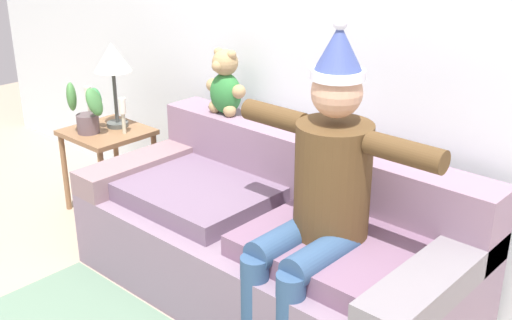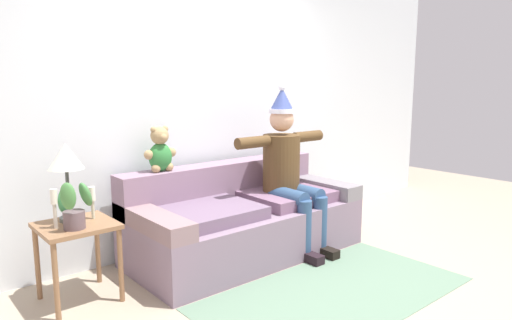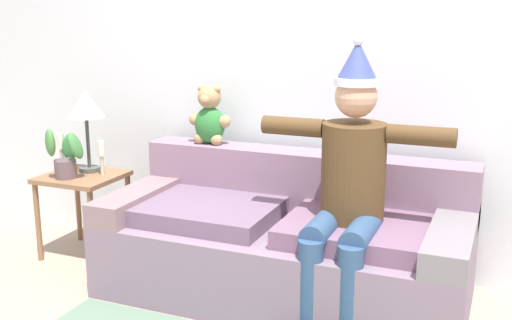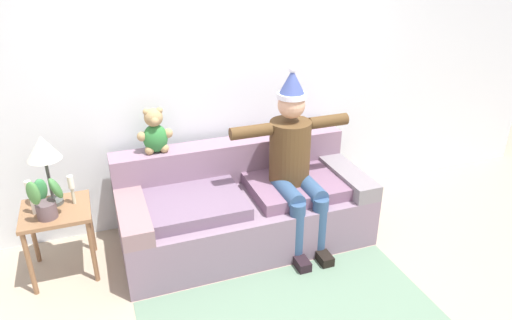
{
  "view_description": "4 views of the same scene",
  "coord_description": "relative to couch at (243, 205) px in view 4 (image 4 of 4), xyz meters",
  "views": [
    {
      "loc": [
        1.89,
        -1.21,
        1.92
      ],
      "look_at": [
        0.1,
        0.75,
        0.85
      ],
      "focal_mm": 44.98,
      "sensor_mm": 36.0,
      "label": 1
    },
    {
      "loc": [
        -2.49,
        -2.12,
        1.52
      ],
      "look_at": [
        0.02,
        0.84,
        0.87
      ],
      "focal_mm": 32.46,
      "sensor_mm": 36.0,
      "label": 2
    },
    {
      "loc": [
        1.14,
        -2.2,
        1.61
      ],
      "look_at": [
        -0.16,
        0.91,
        0.8
      ],
      "focal_mm": 43.49,
      "sensor_mm": 36.0,
      "label": 3
    },
    {
      "loc": [
        -1.08,
        -2.28,
        2.36
      ],
      "look_at": [
        0.07,
        0.86,
        0.79
      ],
      "focal_mm": 32.79,
      "sensor_mm": 36.0,
      "label": 4
    }
  ],
  "objects": [
    {
      "name": "back_wall",
      "position": [
        0.0,
        0.55,
        1.04
      ],
      "size": [
        7.0,
        0.1,
        2.7
      ],
      "primitive_type": "cube",
      "color": "silver",
      "rests_on": "ground_plane"
    },
    {
      "name": "potted_plant",
      "position": [
        -1.5,
        -0.07,
        0.4
      ],
      "size": [
        0.26,
        0.25,
        0.34
      ],
      "color": "#604D52",
      "rests_on": "side_table"
    },
    {
      "name": "couch",
      "position": [
        0.0,
        0.0,
        0.0
      ],
      "size": [
        2.06,
        0.95,
        0.78
      ],
      "color": "gray",
      "rests_on": "ground_plane"
    },
    {
      "name": "table_lamp",
      "position": [
        -1.46,
        0.12,
        0.68
      ],
      "size": [
        0.24,
        0.24,
        0.55
      ],
      "color": "#4B4F4B",
      "rests_on": "side_table"
    },
    {
      "name": "teddy_bear",
      "position": [
        -0.64,
        0.3,
        0.64
      ],
      "size": [
        0.29,
        0.17,
        0.38
      ],
      "color": "#2F7B37",
      "rests_on": "couch"
    },
    {
      "name": "candle_short",
      "position": [
        -1.32,
        0.06,
        0.4
      ],
      "size": [
        0.04,
        0.04,
        0.23
      ],
      "color": "beige",
      "rests_on": "side_table"
    },
    {
      "name": "ground_plane",
      "position": [
        0.0,
        -1.0,
        -0.31
      ],
      "size": [
        10.0,
        10.0,
        0.0
      ],
      "primitive_type": "plane",
      "color": "tan"
    },
    {
      "name": "candle_tall",
      "position": [
        -1.59,
        0.0,
        0.42
      ],
      "size": [
        0.04,
        0.04,
        0.27
      ],
      "color": "beige",
      "rests_on": "side_table"
    },
    {
      "name": "side_table",
      "position": [
        -1.46,
        0.02,
        0.16
      ],
      "size": [
        0.49,
        0.47,
        0.56
      ],
      "color": "#886040",
      "rests_on": "ground_plane"
    },
    {
      "name": "area_rug",
      "position": [
        0.0,
        -1.07,
        -0.31
      ],
      "size": [
        2.03,
        1.08,
        0.01
      ],
      "primitive_type": "cube",
      "color": "slate",
      "rests_on": "ground_plane"
    },
    {
      "name": "person_seated",
      "position": [
        0.39,
        -0.16,
        0.45
      ],
      "size": [
        1.02,
        0.77,
        1.5
      ],
      "color": "#533A1F",
      "rests_on": "ground_plane"
    }
  ]
}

